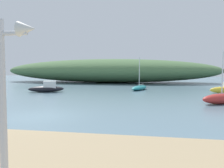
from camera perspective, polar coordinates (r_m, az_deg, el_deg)
The scene contains 5 objects.
ground_plane at distance 14.10m, azimuth -17.63°, elevation -7.38°, with size 120.00×120.00×0.00m, color slate.
distant_hill at distance 43.33m, azimuth -0.56°, elevation 3.22°, with size 39.41×11.51×4.23m, color #517547.
sailboat_off_point at distance 28.92m, azimuth 6.56°, elevation -0.87°, with size 2.27×4.18×3.99m.
sailboat_west_reach at distance 19.69m, azimuth 24.84°, elevation -3.17°, with size 3.55×2.73×3.98m.
motorboat_east_reach at distance 27.25m, azimuth -15.32°, elevation -0.91°, with size 4.00×2.54×1.22m.
Camera 1 is at (6.47, -12.22, 2.75)m, focal length 38.06 mm.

